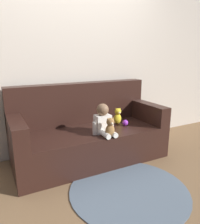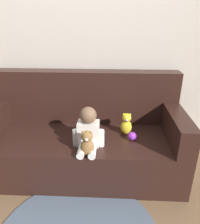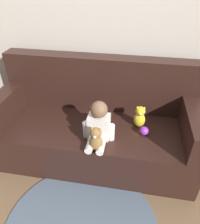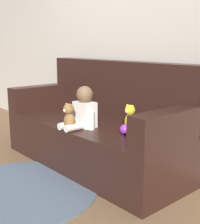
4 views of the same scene
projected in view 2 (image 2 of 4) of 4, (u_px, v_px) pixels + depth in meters
ground_plane at (84, 169)px, 2.32m from camera, size 12.00×12.00×0.00m
wall_back at (86, 36)px, 2.25m from camera, size 8.00×0.05×2.60m
couch at (84, 138)px, 2.24m from camera, size 1.93×0.82×0.98m
person_baby at (88, 131)px, 1.90m from camera, size 0.28×0.31×0.36m
teddy_bear_brown at (87, 144)px, 1.78m from camera, size 0.14×0.11×0.23m
plush_toy_side at (126, 124)px, 2.11m from camera, size 0.11×0.10×0.22m
toy_ball at (132, 136)px, 2.03m from camera, size 0.08×0.08×0.08m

